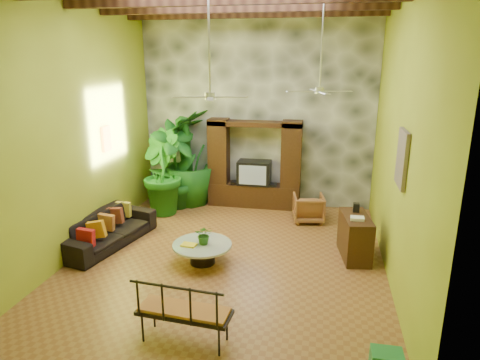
% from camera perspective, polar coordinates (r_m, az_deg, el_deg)
% --- Properties ---
extents(ground, '(7.00, 7.00, 0.00)m').
position_cam_1_polar(ground, '(8.62, -1.59, -10.32)').
color(ground, brown).
rests_on(ground, ground).
extents(back_wall, '(6.00, 0.02, 5.00)m').
position_cam_1_polar(back_wall, '(11.23, 2.30, 9.31)').
color(back_wall, olive).
rests_on(back_wall, ground).
extents(left_wall, '(0.02, 7.00, 5.00)m').
position_cam_1_polar(left_wall, '(8.98, -20.86, 6.51)').
color(left_wall, olive).
rests_on(left_wall, ground).
extents(right_wall, '(0.02, 7.00, 5.00)m').
position_cam_1_polar(right_wall, '(7.74, 20.56, 5.12)').
color(right_wall, olive).
rests_on(right_wall, ground).
extents(stone_accent_wall, '(5.98, 0.10, 4.98)m').
position_cam_1_polar(stone_accent_wall, '(11.17, 2.25, 9.27)').
color(stone_accent_wall, '#3E4247').
rests_on(stone_accent_wall, ground).
extents(entertainment_center, '(2.40, 0.55, 2.30)m').
position_cam_1_polar(entertainment_center, '(11.17, 1.92, 1.25)').
color(entertainment_center, black).
rests_on(entertainment_center, ground).
extents(ceiling_fan_front, '(1.28, 1.28, 1.86)m').
position_cam_1_polar(ceiling_fan_front, '(7.39, -4.05, 12.68)').
color(ceiling_fan_front, '#B9BABF').
rests_on(ceiling_fan_front, ceiling).
extents(ceiling_fan_back, '(1.28, 1.28, 1.86)m').
position_cam_1_polar(ceiling_fan_back, '(8.73, 10.62, 13.00)').
color(ceiling_fan_back, '#B9BABF').
rests_on(ceiling_fan_back, ceiling).
extents(wall_art_mask, '(0.06, 0.32, 0.55)m').
position_cam_1_polar(wall_art_mask, '(9.88, -17.41, 5.27)').
color(wall_art_mask, yellow).
rests_on(wall_art_mask, left_wall).
extents(wall_art_painting, '(0.06, 0.70, 0.90)m').
position_cam_1_polar(wall_art_painting, '(7.20, 20.80, 2.68)').
color(wall_art_painting, '#276990').
rests_on(wall_art_painting, right_wall).
extents(sofa, '(1.40, 2.46, 0.68)m').
position_cam_1_polar(sofa, '(9.49, -17.33, -6.30)').
color(sofa, black).
rests_on(sofa, ground).
extents(wicker_armchair, '(0.81, 0.83, 0.66)m').
position_cam_1_polar(wicker_armchair, '(10.44, 9.11, -3.72)').
color(wicker_armchair, olive).
rests_on(wicker_armchair, ground).
extents(tall_plant_a, '(1.42, 1.46, 2.31)m').
position_cam_1_polar(tall_plant_a, '(11.06, -8.56, 1.93)').
color(tall_plant_a, '#165519').
rests_on(tall_plant_a, ground).
extents(tall_plant_b, '(1.47, 1.49, 2.11)m').
position_cam_1_polar(tall_plant_b, '(10.85, -10.55, 1.01)').
color(tall_plant_b, '#1C6A1C').
rests_on(tall_plant_b, ground).
extents(tall_plant_c, '(1.77, 1.77, 2.54)m').
position_cam_1_polar(tall_plant_c, '(11.42, -6.87, 3.06)').
color(tall_plant_c, '#175716').
rests_on(tall_plant_c, ground).
extents(coffee_table, '(1.14, 1.14, 0.40)m').
position_cam_1_polar(coffee_table, '(8.35, -5.05, -9.36)').
color(coffee_table, black).
rests_on(coffee_table, ground).
extents(centerpiece_plant, '(0.39, 0.35, 0.38)m').
position_cam_1_polar(centerpiece_plant, '(8.21, -4.79, -7.27)').
color(centerpiece_plant, '#2A6119').
rests_on(centerpiece_plant, coffee_table).
extents(yellow_tray, '(0.30, 0.23, 0.03)m').
position_cam_1_polar(yellow_tray, '(8.23, -6.83, -8.59)').
color(yellow_tray, yellow).
rests_on(yellow_tray, coffee_table).
extents(iron_bench, '(1.35, 0.58, 0.57)m').
position_cam_1_polar(iron_bench, '(6.11, -7.71, -16.71)').
color(iron_bench, black).
rests_on(iron_bench, ground).
extents(side_console, '(0.64, 1.14, 0.86)m').
position_cam_1_polar(side_console, '(8.78, 15.07, -7.30)').
color(side_console, '#342110').
rests_on(side_console, ground).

